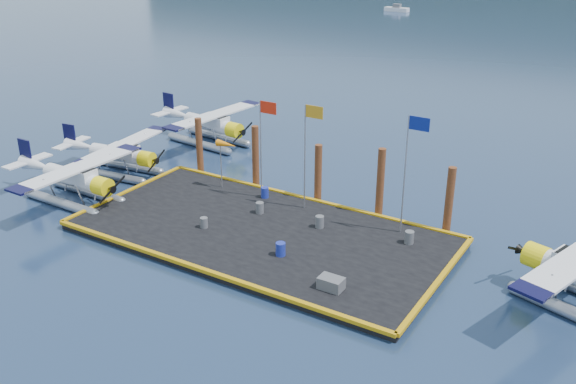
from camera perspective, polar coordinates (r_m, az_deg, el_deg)
name	(u,v)px	position (r m, az deg, el deg)	size (l,w,h in m)	color
ground	(261,237)	(34.96, -2.42, -4.01)	(4000.00, 4000.00, 0.00)	#162D44
dock	(261,234)	(34.87, -2.42, -3.71)	(20.00, 10.00, 0.40)	black
dock_bumpers	(261,229)	(34.74, -2.43, -3.29)	(20.25, 10.25, 0.18)	#BF8A0B
seaplane_a	(76,181)	(40.57, -18.30, 0.92)	(8.21, 9.03, 3.23)	gray
seaplane_b	(121,157)	(44.26, -14.65, 3.06)	(7.72, 8.52, 3.01)	gray
seaplane_c	(212,127)	(49.13, -6.81, 5.80)	(8.44, 9.32, 3.30)	gray
drum_0	(260,208)	(36.66, -2.53, -1.41)	(0.46, 0.46, 0.65)	#505155
drum_1	(281,249)	(32.11, -0.66, -5.10)	(0.49, 0.49, 0.69)	navy
drum_2	(320,222)	(34.98, 2.83, -2.66)	(0.47, 0.47, 0.67)	#505155
drum_3	(204,223)	(35.23, -7.48, -2.72)	(0.42, 0.42, 0.59)	#505155
drum_4	(409,237)	(33.86, 10.73, -3.98)	(0.48, 0.48, 0.68)	#505155
drum_5	(265,192)	(38.68, -2.07, -0.04)	(0.46, 0.46, 0.65)	navy
crate	(331,283)	(29.47, 3.85, -8.09)	(1.13, 0.76, 0.57)	#505155
flagpole_red	(263,135)	(37.38, -2.19, 5.13)	(1.14, 0.08, 6.00)	#92929A
flagpole_yellow	(308,141)	(35.84, 1.80, 4.53)	(1.14, 0.08, 6.20)	#92929A
flagpole_blue	(410,158)	(33.37, 10.76, 3.01)	(1.14, 0.08, 6.50)	#92929A
windsock	(226,146)	(39.26, -5.49, 4.14)	(1.40, 0.44, 3.12)	#92929A
piling_0	(199,147)	(42.90, -7.88, 3.95)	(0.44, 0.44, 4.00)	#4B2A15
piling_1	(256,158)	(40.29, -2.90, 3.01)	(0.44, 0.44, 4.20)	#4B2A15
piling_2	(318,175)	(38.14, 2.69, 1.51)	(0.44, 0.44, 3.80)	#4B2A15
piling_3	(380,185)	(36.42, 8.20, 0.64)	(0.44, 0.44, 4.30)	#4B2A15
piling_4	(449,202)	(35.24, 14.12, -0.90)	(0.44, 0.44, 4.00)	#4B2A15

